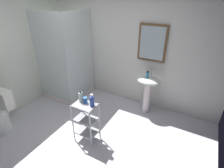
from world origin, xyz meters
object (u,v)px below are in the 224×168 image
at_px(shampoo_bottle_blue, 92,101).
at_px(hand_soap_bottle, 147,75).
at_px(shower_stall, 69,79).
at_px(rinse_cup, 85,100).
at_px(lotion_bottle_white, 81,97).
at_px(pedestal_sink, 148,88).
at_px(toilet, 0,116).
at_px(storage_cart, 86,120).

bearing_deg(shampoo_bottle_blue, hand_soap_bottle, 69.70).
distance_m(shower_stall, shampoo_bottle_blue, 1.72).
distance_m(shower_stall, rinse_cup, 1.58).
bearing_deg(lotion_bottle_white, pedestal_sink, 59.54).
relative_size(toilet, shampoo_bottle_blue, 3.61).
distance_m(pedestal_sink, lotion_bottle_white, 1.46).
bearing_deg(rinse_cup, lotion_bottle_white, -178.35).
distance_m(shower_stall, storage_cart, 1.60).
height_order(pedestal_sink, storage_cart, pedestal_sink).
relative_size(toilet, lotion_bottle_white, 3.72).
relative_size(pedestal_sink, shampoo_bottle_blue, 3.84).
distance_m(hand_soap_bottle, lotion_bottle_white, 1.41).
distance_m(shower_stall, pedestal_sink, 1.90).
bearing_deg(toilet, lotion_bottle_white, 22.55).
relative_size(shower_stall, lotion_bottle_white, 9.80).
bearing_deg(storage_cart, toilet, -160.32).
xyz_separation_m(hand_soap_bottle, lotion_bottle_white, (-0.69, -1.23, -0.04)).
xyz_separation_m(lotion_bottle_white, rinse_cup, (0.08, 0.00, -0.04)).
bearing_deg(hand_soap_bottle, shampoo_bottle_blue, -110.30).
bearing_deg(rinse_cup, shower_stall, 142.52).
bearing_deg(lotion_bottle_white, toilet, -157.45).
height_order(shower_stall, pedestal_sink, shower_stall).
bearing_deg(pedestal_sink, lotion_bottle_white, -120.46).
distance_m(pedestal_sink, rinse_cup, 1.41).
xyz_separation_m(shower_stall, hand_soap_bottle, (1.84, 0.29, 0.41)).
bearing_deg(storage_cart, hand_soap_bottle, 65.42).
bearing_deg(storage_cart, rinse_cup, 112.75).
distance_m(storage_cart, hand_soap_bottle, 1.47).
height_order(shower_stall, rinse_cup, shower_stall).
relative_size(toilet, hand_soap_bottle, 5.53).
xyz_separation_m(shower_stall, pedestal_sink, (1.88, 0.29, 0.12)).
xyz_separation_m(pedestal_sink, toilet, (-2.17, -1.84, -0.26)).
xyz_separation_m(hand_soap_bottle, shampoo_bottle_blue, (-0.46, -1.25, -0.04)).
height_order(pedestal_sink, lotion_bottle_white, lotion_bottle_white).
bearing_deg(pedestal_sink, rinse_cup, -117.55).
relative_size(pedestal_sink, lotion_bottle_white, 3.97).
xyz_separation_m(toilet, lotion_bottle_white, (1.44, 0.60, 0.52)).
xyz_separation_m(pedestal_sink, lotion_bottle_white, (-0.73, -1.24, 0.25)).
xyz_separation_m(shower_stall, lotion_bottle_white, (1.15, -0.95, 0.37)).
relative_size(storage_cart, hand_soap_bottle, 5.38).
height_order(toilet, storage_cart, toilet).
bearing_deg(shampoo_bottle_blue, shower_stall, 145.10).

